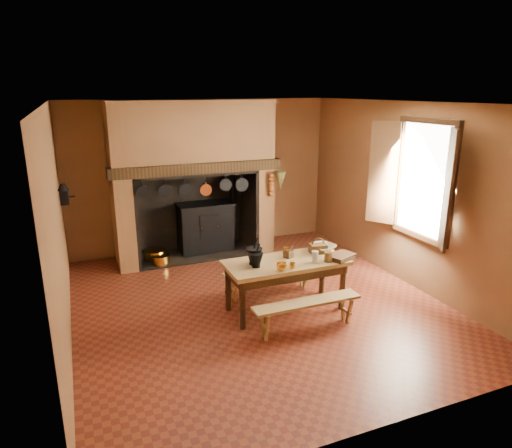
% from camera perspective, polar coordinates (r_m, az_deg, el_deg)
% --- Properties ---
extents(floor, '(5.50, 5.50, 0.00)m').
position_cam_1_polar(floor, '(6.67, 0.15, -9.89)').
color(floor, brown).
rests_on(floor, ground).
extents(ceiling, '(5.50, 5.50, 0.00)m').
position_cam_1_polar(ceiling, '(5.98, 0.17, 14.91)').
color(ceiling, silver).
rests_on(ceiling, back_wall).
extents(back_wall, '(5.00, 0.02, 2.80)m').
position_cam_1_polar(back_wall, '(8.73, -6.75, 6.04)').
color(back_wall, brown).
rests_on(back_wall, floor).
extents(wall_left, '(0.02, 5.50, 2.80)m').
position_cam_1_polar(wall_left, '(5.75, -23.55, -0.71)').
color(wall_left, brown).
rests_on(wall_left, floor).
extents(wall_right, '(0.02, 5.50, 2.80)m').
position_cam_1_polar(wall_right, '(7.47, 18.24, 3.56)').
color(wall_right, brown).
rests_on(wall_right, floor).
extents(wall_front, '(5.00, 0.02, 2.80)m').
position_cam_1_polar(wall_front, '(3.92, 15.77, -7.72)').
color(wall_front, brown).
rests_on(wall_front, floor).
extents(chimney_breast, '(2.95, 0.96, 2.80)m').
position_cam_1_polar(chimney_breast, '(8.17, -8.05, 8.21)').
color(chimney_breast, brown).
rests_on(chimney_breast, floor).
extents(iron_range, '(1.12, 0.55, 1.60)m').
position_cam_1_polar(iron_range, '(8.65, -6.27, -0.29)').
color(iron_range, black).
rests_on(iron_range, floor).
extents(hearth_pans, '(0.51, 0.62, 0.20)m').
position_cam_1_polar(hearth_pans, '(8.35, -12.42, -4.02)').
color(hearth_pans, gold).
rests_on(hearth_pans, floor).
extents(hanging_pans, '(1.92, 0.29, 0.27)m').
position_cam_1_polar(hanging_pans, '(7.76, -7.27, 4.41)').
color(hanging_pans, black).
rests_on(hanging_pans, chimney_breast).
extents(onion_string, '(0.12, 0.10, 0.46)m').
position_cam_1_polar(onion_string, '(8.18, 1.89, 4.95)').
color(onion_string, '#97551C').
rests_on(onion_string, chimney_breast).
extents(herb_bunch, '(0.20, 0.20, 0.35)m').
position_cam_1_polar(herb_bunch, '(8.25, 3.04, 5.38)').
color(herb_bunch, brown).
rests_on(herb_bunch, chimney_breast).
extents(window, '(0.39, 1.75, 1.76)m').
position_cam_1_polar(window, '(7.02, 19.59, 5.15)').
color(window, white).
rests_on(window, wall_right).
extents(wall_coffee_mill, '(0.23, 0.16, 0.31)m').
position_cam_1_polar(wall_coffee_mill, '(7.23, -22.90, 3.62)').
color(wall_coffee_mill, black).
rests_on(wall_coffee_mill, wall_left).
extents(work_table, '(1.67, 0.74, 0.72)m').
position_cam_1_polar(work_table, '(6.27, 3.77, -5.59)').
color(work_table, '#AB8A4E').
rests_on(work_table, floor).
extents(bench_front, '(1.44, 0.25, 0.40)m').
position_cam_1_polar(bench_front, '(5.90, 6.39, -10.45)').
color(bench_front, '#AB8A4E').
rests_on(bench_front, floor).
extents(bench_back, '(1.41, 0.25, 0.40)m').
position_cam_1_polar(bench_back, '(6.86, 1.70, -6.43)').
color(bench_back, '#AB8A4E').
rests_on(bench_back, floor).
extents(mortar_large, '(0.22, 0.22, 0.38)m').
position_cam_1_polar(mortar_large, '(6.06, -0.24, -3.92)').
color(mortar_large, black).
rests_on(mortar_large, work_table).
extents(mortar_small, '(0.19, 0.19, 0.32)m').
position_cam_1_polar(mortar_small, '(5.97, 0.02, -4.44)').
color(mortar_small, black).
rests_on(mortar_small, work_table).
extents(coffee_grinder, '(0.16, 0.14, 0.17)m').
position_cam_1_polar(coffee_grinder, '(6.33, 4.09, -3.65)').
color(coffee_grinder, '#3C2213').
rests_on(coffee_grinder, work_table).
extents(brass_mug_a, '(0.08, 0.08, 0.08)m').
position_cam_1_polar(brass_mug_a, '(5.96, 4.58, -5.19)').
color(brass_mug_a, gold).
rests_on(brass_mug_a, work_table).
extents(brass_mug_b, '(0.09, 0.09, 0.09)m').
position_cam_1_polar(brass_mug_b, '(6.52, 3.73, -3.25)').
color(brass_mug_b, gold).
rests_on(brass_mug_b, work_table).
extents(mixing_bowl, '(0.43, 0.43, 0.09)m').
position_cam_1_polar(mixing_bowl, '(6.66, 8.32, -2.94)').
color(mixing_bowl, beige).
rests_on(mixing_bowl, work_table).
extents(stoneware_crock, '(0.13, 0.13, 0.14)m').
position_cam_1_polar(stoneware_crock, '(6.24, 9.03, -4.08)').
color(stoneware_crock, '#52391E').
rests_on(stoneware_crock, work_table).
extents(glass_jar, '(0.12, 0.12, 0.16)m').
position_cam_1_polar(glass_jar, '(6.19, 7.38, -4.08)').
color(glass_jar, beige).
rests_on(glass_jar, work_table).
extents(wicker_basket, '(0.26, 0.20, 0.22)m').
position_cam_1_polar(wicker_basket, '(6.55, 7.76, -2.99)').
color(wicker_basket, '#543719').
rests_on(wicker_basket, work_table).
extents(wooden_tray, '(0.45, 0.39, 0.06)m').
position_cam_1_polar(wooden_tray, '(6.39, 10.59, -4.01)').
color(wooden_tray, '#3C2213').
rests_on(wooden_tray, work_table).
extents(brass_cup, '(0.17, 0.17, 0.11)m').
position_cam_1_polar(brass_cup, '(5.88, 3.22, -5.35)').
color(brass_cup, gold).
rests_on(brass_cup, work_table).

